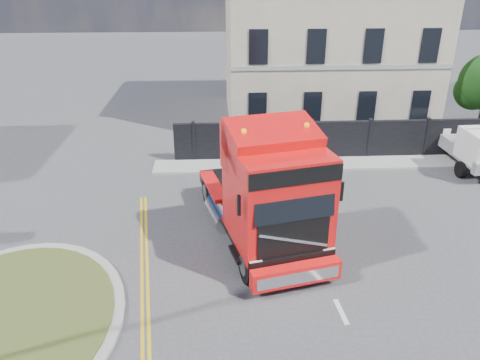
{
  "coord_description": "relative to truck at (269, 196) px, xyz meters",
  "views": [
    {
      "loc": [
        -0.86,
        -13.38,
        9.19
      ],
      "look_at": [
        0.0,
        2.62,
        1.8
      ],
      "focal_mm": 35.0,
      "sensor_mm": 36.0,
      "label": 1
    }
  ],
  "objects": [
    {
      "name": "georgian_building",
      "position": [
        5.12,
        15.79,
        3.72
      ],
      "size": [
        12.3,
        10.3,
        12.8
      ],
      "color": "beige",
      "rests_on": "ground"
    },
    {
      "name": "hoarding_fence",
      "position": [
        5.67,
        8.29,
        -1.06
      ],
      "size": [
        18.8,
        0.25,
        2.0
      ],
      "color": "black",
      "rests_on": "ground"
    },
    {
      "name": "pavement_far",
      "position": [
        5.12,
        7.39,
        -2.0
      ],
      "size": [
        20.0,
        1.6,
        0.12
      ],
      "primitive_type": "cube",
      "color": "#989892",
      "rests_on": "ground"
    },
    {
      "name": "flatbed_pickup",
      "position": [
        10.87,
        6.25,
        -0.85
      ],
      "size": [
        2.41,
        5.44,
        2.24
      ],
      "rotation": [
        0.0,
        0.0,
        0.03
      ],
      "color": "gray",
      "rests_on": "ground"
    },
    {
      "name": "truck",
      "position": [
        0.0,
        0.0,
        0.0
      ],
      "size": [
        4.53,
        8.11,
        4.59
      ],
      "rotation": [
        0.0,
        0.0,
        0.23
      ],
      "color": "black",
      "rests_on": "ground"
    },
    {
      "name": "ground",
      "position": [
        -0.88,
        -0.71,
        -2.06
      ],
      "size": [
        120.0,
        120.0,
        0.0
      ],
      "primitive_type": "plane",
      "color": "#424244",
      "rests_on": "ground"
    }
  ]
}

